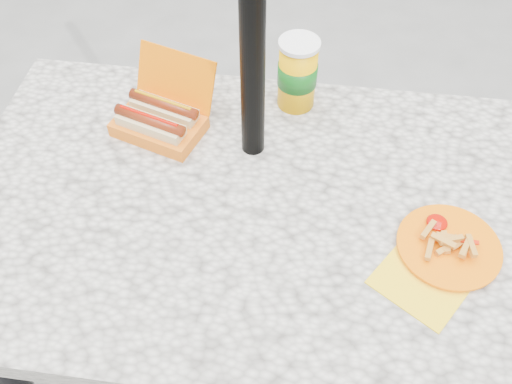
# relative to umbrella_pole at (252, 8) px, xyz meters

# --- Properties ---
(ground) EXTENTS (60.00, 60.00, 0.00)m
(ground) POSITION_rel_umbrella_pole_xyz_m (0.00, -0.16, -1.10)
(ground) COLOR slate
(picnic_table) EXTENTS (1.20, 0.80, 0.75)m
(picnic_table) POSITION_rel_umbrella_pole_xyz_m (0.00, -0.16, -0.46)
(picnic_table) COLOR beige
(picnic_table) RESTS_ON ground
(umbrella_pole) EXTENTS (0.05, 0.05, 2.20)m
(umbrella_pole) POSITION_rel_umbrella_pole_xyz_m (0.00, 0.00, 0.00)
(umbrella_pole) COLOR black
(umbrella_pole) RESTS_ON ground
(hotdog_box) EXTENTS (0.24, 0.23, 0.15)m
(hotdog_box) POSITION_rel_umbrella_pole_xyz_m (-0.22, 0.03, -0.32)
(hotdog_box) COLOR #F06B00
(hotdog_box) RESTS_ON picnic_table
(fries_plate) EXTENTS (0.26, 0.28, 0.04)m
(fries_plate) POSITION_rel_umbrella_pole_xyz_m (0.40, -0.22, -0.34)
(fries_plate) COLOR yellow
(fries_plate) RESTS_ON picnic_table
(soda_cup) EXTENTS (0.09, 0.09, 0.17)m
(soda_cup) POSITION_rel_umbrella_pole_xyz_m (0.08, 0.16, -0.26)
(soda_cup) COLOR #FFB200
(soda_cup) RESTS_ON picnic_table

